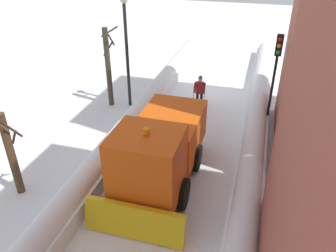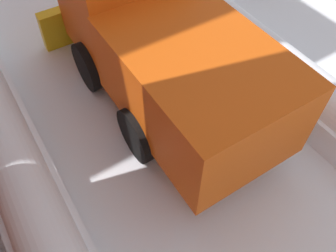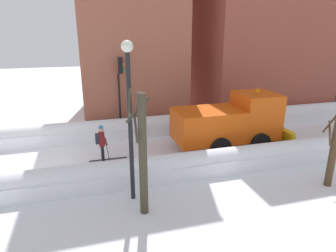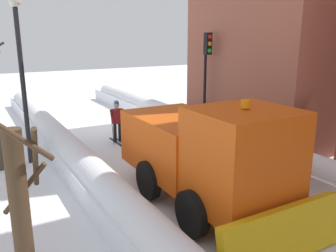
# 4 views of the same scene
# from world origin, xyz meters

# --- Properties ---
(ground_plane) EXTENTS (80.00, 80.00, 0.00)m
(ground_plane) POSITION_xyz_m (0.00, 10.00, 0.00)
(ground_plane) COLOR white
(snowbank_right) EXTENTS (1.10, 36.00, 1.08)m
(snowbank_right) POSITION_xyz_m (2.81, 10.00, 0.48)
(snowbank_right) COLOR white
(snowbank_right) RESTS_ON ground
(plow_truck) EXTENTS (3.20, 5.98, 3.12)m
(plow_truck) POSITION_xyz_m (0.42, 9.21, 1.48)
(plow_truck) COLOR #DB510F
(plow_truck) RESTS_ON ground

